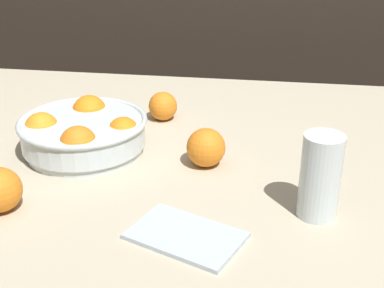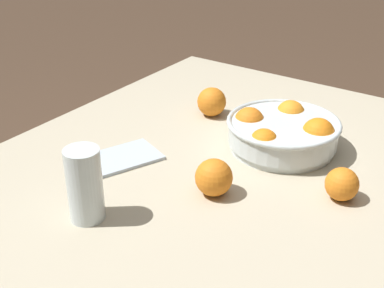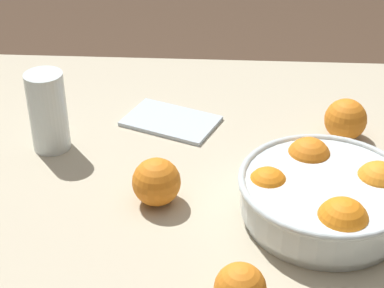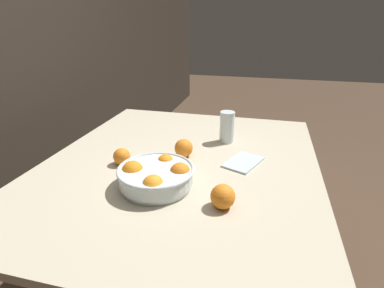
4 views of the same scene
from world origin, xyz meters
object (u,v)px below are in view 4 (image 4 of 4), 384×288
object	(u,v)px
juice_glass	(227,129)
orange_loose_near_bowl	(223,197)
orange_loose_aside	(122,156)
fruit_bowl	(156,176)
orange_loose_front	(184,148)

from	to	relation	value
juice_glass	orange_loose_near_bowl	size ratio (longest dim) A/B	1.89
orange_loose_aside	fruit_bowl	bearing A→B (deg)	-123.62
fruit_bowl	juice_glass	world-z (taller)	juice_glass
orange_loose_front	juice_glass	bearing A→B (deg)	-36.37
juice_glass	orange_loose_near_bowl	distance (m)	0.56
orange_loose_near_bowl	fruit_bowl	bearing A→B (deg)	74.70
fruit_bowl	orange_loose_aside	size ratio (longest dim) A/B	3.91
orange_loose_near_bowl	juice_glass	bearing A→B (deg)	6.74
juice_glass	orange_loose_front	distance (m)	0.27
juice_glass	orange_loose_front	size ratio (longest dim) A/B	1.89
juice_glass	orange_loose_aside	world-z (taller)	juice_glass
fruit_bowl	orange_loose_aside	distance (m)	0.25
fruit_bowl	juice_glass	bearing A→B (deg)	-20.85
juice_glass	orange_loose_front	world-z (taller)	juice_glass
orange_loose_near_bowl	orange_loose_aside	bearing A→B (deg)	65.84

